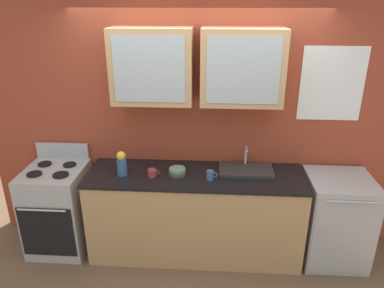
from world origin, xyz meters
The scene contains 10 objects.
ground_plane centered at (0.00, 0.00, 0.00)m, with size 10.00×10.00×0.00m, color brown.
back_wall_unit centered at (0.00, 0.33, 1.47)m, with size 4.58×0.44×2.63m.
counter centered at (0.00, 0.00, 0.47)m, with size 2.20×0.67×0.93m.
stove_range centered at (-1.48, 0.00, 0.47)m, with size 0.60×0.68×1.11m.
sink_faucet centered at (0.51, 0.11, 0.95)m, with size 0.55×0.33×0.23m.
bowl_stack centered at (-0.18, -0.01, 0.97)m, with size 0.18×0.18×0.07m.
vase centered at (-0.73, -0.06, 1.06)m, with size 0.10×0.10×0.26m.
cup_near_sink centered at (0.15, -0.10, 0.98)m, with size 0.11×0.07×0.10m.
cup_near_bowls centered at (-0.43, -0.07, 0.97)m, with size 0.12×0.08×0.08m.
dishwasher centered at (1.45, 0.00, 0.47)m, with size 0.63×0.65×0.93m.
Camera 1 is at (0.18, -3.25, 2.60)m, focal length 33.84 mm.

